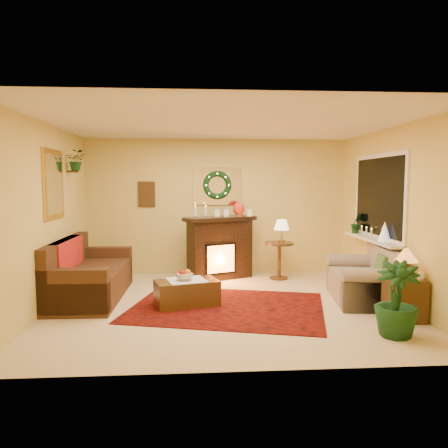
{
  "coord_description": "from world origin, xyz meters",
  "views": [
    {
      "loc": [
        -0.46,
        -6.19,
        1.79
      ],
      "look_at": [
        0.0,
        0.35,
        1.15
      ],
      "focal_mm": 35.0,
      "sensor_mm": 36.0,
      "label": 1
    }
  ],
  "objects": [
    {
      "name": "sill_plant",
      "position": [
        2.39,
        1.21,
        1.08
      ],
      "size": [
        0.25,
        0.2,
        0.46
      ],
      "primitive_type": "imported",
      "color": "#2E6430",
      "rests_on": "window_sill"
    },
    {
      "name": "loveseat",
      "position": [
        2.06,
        0.1,
        0.42
      ],
      "size": [
        0.99,
        1.5,
        0.81
      ],
      "primitive_type": "cube",
      "rotation": [
        0.0,
        0.0,
        -0.14
      ],
      "color": "gray",
      "rests_on": "floor"
    },
    {
      "name": "coffee_table",
      "position": [
        -0.56,
        -0.0,
        0.21
      ],
      "size": [
        0.98,
        0.71,
        0.37
      ],
      "primitive_type": "cube",
      "rotation": [
        0.0,
        0.0,
        0.28
      ],
      "color": "#472317",
      "rests_on": "floor"
    },
    {
      "name": "area_rug",
      "position": [
        0.01,
        -0.14,
        0.01
      ],
      "size": [
        3.09,
        2.61,
        0.01
      ],
      "primitive_type": "cube",
      "rotation": [
        0.0,
        0.0,
        -0.25
      ],
      "color": "maroon",
      "rests_on": "floor"
    },
    {
      "name": "red_throw",
      "position": [
        -2.12,
        0.68,
        0.46
      ],
      "size": [
        0.76,
        1.24,
        0.02
      ],
      "primitive_type": "cube",
      "color": "#E80104",
      "rests_on": "sofa"
    },
    {
      "name": "fruit_bowl",
      "position": [
        -0.59,
        -0.04,
        0.45
      ],
      "size": [
        0.24,
        0.24,
        0.05
      ],
      "primitive_type": "cylinder",
      "color": "silver",
      "rests_on": "coffee_table"
    },
    {
      "name": "mantel_candle_b",
      "position": [
        -0.24,
        1.73,
        1.26
      ],
      "size": [
        0.06,
        0.06,
        0.17
      ],
      "primitive_type": "cylinder",
      "color": "white",
      "rests_on": "fireplace"
    },
    {
      "name": "wall_left",
      "position": [
        -2.5,
        0.0,
        1.3
      ],
      "size": [
        4.5,
        4.5,
        0.0
      ],
      "primitive_type": "plane",
      "color": "#EFD88C",
      "rests_on": "ground"
    },
    {
      "name": "mini_tree",
      "position": [
        2.41,
        0.14,
        1.04
      ],
      "size": [
        0.2,
        0.2,
        0.29
      ],
      "primitive_type": "cone",
      "color": "white",
      "rests_on": "window_sill"
    },
    {
      "name": "wall_back",
      "position": [
        0.0,
        2.25,
        1.3
      ],
      "size": [
        5.0,
        5.0,
        0.0
      ],
      "primitive_type": "plane",
      "color": "#EFD88C",
      "rests_on": "ground"
    },
    {
      "name": "wall_right",
      "position": [
        2.5,
        0.0,
        1.3
      ],
      "size": [
        4.5,
        4.5,
        0.0
      ],
      "primitive_type": "plane",
      "color": "#EFD88C",
      "rests_on": "ground"
    },
    {
      "name": "ceiling",
      "position": [
        0.0,
        0.0,
        2.6
      ],
      "size": [
        5.0,
        5.0,
        0.0
      ],
      "primitive_type": "plane",
      "color": "white",
      "rests_on": "ground"
    },
    {
      "name": "gold_mirror",
      "position": [
        -2.48,
        0.3,
        1.75
      ],
      "size": [
        0.03,
        0.84,
        1.0
      ],
      "primitive_type": "cube",
      "color": "gold",
      "rests_on": "wall_left"
    },
    {
      "name": "wreath",
      "position": [
        0.0,
        2.19,
        1.72
      ],
      "size": [
        0.55,
        0.11,
        0.55
      ],
      "primitive_type": "torus",
      "rotation": [
        1.57,
        0.0,
        0.0
      ],
      "color": "#194719",
      "rests_on": "wall_back"
    },
    {
      "name": "end_table_square",
      "position": [
        2.26,
        -0.83,
        0.27
      ],
      "size": [
        0.5,
        0.5,
        0.56
      ],
      "primitive_type": "cube",
      "rotation": [
        0.0,
        0.0,
        -0.1
      ],
      "color": "black",
      "rests_on": "floor"
    },
    {
      "name": "window_sill",
      "position": [
        2.38,
        0.55,
        0.87
      ],
      "size": [
        0.22,
        1.86,
        0.04
      ],
      "primitive_type": "cube",
      "color": "white",
      "rests_on": "wall_right"
    },
    {
      "name": "wall_art",
      "position": [
        -1.35,
        2.23,
        1.55
      ],
      "size": [
        0.32,
        0.03,
        0.48
      ],
      "primitive_type": "cube",
      "color": "#381E11",
      "rests_on": "wall_back"
    },
    {
      "name": "wall_front",
      "position": [
        0.0,
        -2.25,
        1.3
      ],
      "size": [
        5.0,
        5.0,
        0.0
      ],
      "primitive_type": "plane",
      "color": "#EFD88C",
      "rests_on": "ground"
    },
    {
      "name": "window_glass",
      "position": [
        2.47,
        0.55,
        1.55
      ],
      "size": [
        0.02,
        1.7,
        1.22
      ],
      "primitive_type": "cube",
      "color": "black",
      "rests_on": "wall_right"
    },
    {
      "name": "mantel_candle_a",
      "position": [
        -0.43,
        1.75,
        1.26
      ],
      "size": [
        0.06,
        0.06,
        0.18
      ],
      "primitive_type": "cylinder",
      "color": "beige",
      "rests_on": "fireplace"
    },
    {
      "name": "window_frame",
      "position": [
        2.48,
        0.55,
        1.55
      ],
      "size": [
        0.03,
        1.86,
        1.36
      ],
      "primitive_type": "cube",
      "color": "white",
      "rests_on": "wall_right"
    },
    {
      "name": "fireplace",
      "position": [
        0.02,
        1.73,
        0.55
      ],
      "size": [
        1.22,
        0.83,
        1.08
      ],
      "primitive_type": "cube",
      "rotation": [
        0.0,
        0.0,
        0.43
      ],
      "color": "black",
      "rests_on": "floor"
    },
    {
      "name": "sofa",
      "position": [
        -2.04,
        0.54,
        0.43
      ],
      "size": [
        0.96,
        2.13,
        0.91
      ],
      "primitive_type": "cube",
      "rotation": [
        0.0,
        0.0,
        -0.01
      ],
      "color": "brown",
      "rests_on": "floor"
    },
    {
      "name": "poinsettia",
      "position": [
        0.36,
        1.69,
        1.3
      ],
      "size": [
        0.22,
        0.22,
        0.22
      ],
      "primitive_type": "sphere",
      "color": "red",
      "rests_on": "fireplace"
    },
    {
      "name": "lamp_cream",
      "position": [
        1.14,
        1.6,
        0.88
      ],
      "size": [
        0.28,
        0.28,
        0.43
      ],
      "primitive_type": "cone",
      "color": "beige",
      "rests_on": "side_table_round"
    },
    {
      "name": "floor_palm",
      "position": [
        1.87,
        -1.44,
        0.45
      ],
      "size": [
        1.87,
        1.87,
        2.63
      ],
      "primitive_type": "imported",
      "rotation": [
        0.0,
        0.0,
        -0.33
      ],
      "color": "#225C1F",
      "rests_on": "floor"
    },
    {
      "name": "floor",
      "position": [
        0.0,
        0.0,
        0.0
      ],
      "size": [
        5.0,
        5.0,
        0.0
      ],
      "primitive_type": "plane",
      "color": "beige",
      "rests_on": "ground"
    },
    {
      "name": "side_table_round",
      "position": [
        1.11,
        1.64,
        0.33
      ],
      "size": [
        0.65,
        0.65,
        0.68
      ],
      "primitive_type": "cylinder",
      "rotation": [
        0.0,
        0.0,
        0.28
      ],
      "color": "black",
      "rests_on": "floor"
    },
    {
      "name": "hanging_plant",
      "position": [
        -2.34,
        1.05,
        1.97
      ],
      "size": [
        0.33,
        0.28,
        0.36
      ],
      "primitive_type": "imported",
      "color": "#194719",
      "rests_on": "wall_left"
    },
    {
      "name": "mantel_mirror",
      "position": [
        0.0,
        2.23,
        1.7
      ],
      "size": [
        0.92,
        0.02,
        0.72
      ],
      "primitive_type": "cube",
      "color": "white",
      "rests_on": "wall_back"
    },
    {
      "name": "lamp_tiffany",
      "position": [
        2.26,
        -0.84,
        0.74
      ],
      "size": [
        0.3,
        0.3,
        0.44
      ],
      "primitive_type": "cone",
      "color": "orange",
      "rests_on": "end_table_square"
    }
  ]
}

